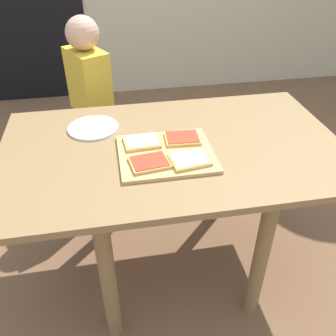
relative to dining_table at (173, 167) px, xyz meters
name	(u,v)px	position (x,y,z in m)	size (l,w,h in m)	color
ground_plane	(172,264)	(0.00, 0.00, -0.58)	(16.00, 16.00, 0.00)	brown
dining_table	(173,167)	(0.00, 0.00, 0.00)	(1.29, 0.77, 0.68)	olive
cutting_board	(166,154)	(-0.04, -0.06, 0.11)	(0.34, 0.30, 0.01)	tan
pizza_slice_far_left	(142,142)	(-0.12, 0.01, 0.12)	(0.14, 0.11, 0.01)	#D9AE54
pizza_slice_near_left	(150,162)	(-0.11, -0.13, 0.12)	(0.14, 0.12, 0.01)	#D9AE54
pizza_slice_far_right	(182,138)	(0.04, 0.01, 0.12)	(0.14, 0.11, 0.01)	#D9AE54
pizza_slice_near_right	(190,160)	(0.03, -0.14, 0.12)	(0.14, 0.12, 0.01)	#D9AE54
plate_white_left	(93,128)	(-0.29, 0.18, 0.11)	(0.20, 0.20, 0.01)	white
child_left	(92,105)	(-0.31, 0.63, 0.00)	(0.23, 0.28, 1.02)	#47226F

